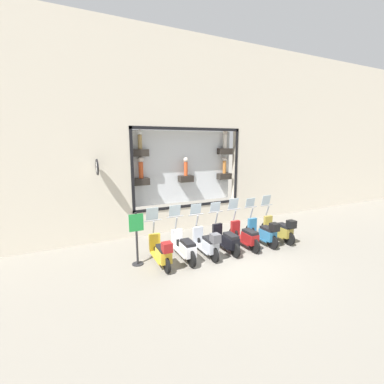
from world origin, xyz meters
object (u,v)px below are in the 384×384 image
(scooter_silver_4, at_px, (207,243))
(scooter_yellow_6, at_px, (161,252))
(scooter_olive_0, at_px, (280,229))
(scooter_red_2, at_px, (245,236))
(shop_sign_post, at_px, (137,237))
(scooter_white_5, at_px, (184,247))
(scooter_teal_1, at_px, (264,232))
(scooter_black_3, at_px, (226,240))

(scooter_silver_4, height_order, scooter_yellow_6, scooter_yellow_6)
(scooter_olive_0, xyz_separation_m, scooter_silver_4, (-0.00, 3.26, -0.00))
(scooter_olive_0, relative_size, scooter_red_2, 1.00)
(scooter_olive_0, bearing_deg, shop_sign_post, 85.93)
(scooter_olive_0, xyz_separation_m, scooter_white_5, (0.06, 4.08, -0.03))
(scooter_silver_4, bearing_deg, scooter_white_5, 85.29)
(scooter_teal_1, distance_m, scooter_silver_4, 2.45)
(scooter_red_2, relative_size, scooter_silver_4, 1.00)
(scooter_silver_4, relative_size, scooter_yellow_6, 1.00)
(scooter_olive_0, bearing_deg, scooter_silver_4, 90.05)
(scooter_red_2, xyz_separation_m, shop_sign_post, (0.33, 3.92, 0.49))
(scooter_red_2, distance_m, scooter_silver_4, 1.63)
(scooter_olive_0, bearing_deg, scooter_teal_1, 90.00)
(scooter_teal_1, distance_m, shop_sign_post, 4.78)
(scooter_red_2, xyz_separation_m, scooter_yellow_6, (-0.07, 3.26, 0.03))
(shop_sign_post, bearing_deg, scooter_red_2, -94.85)
(scooter_olive_0, height_order, scooter_white_5, scooter_white_5)
(scooter_silver_4, xyz_separation_m, scooter_white_5, (0.07, 0.82, -0.02))
(scooter_silver_4, relative_size, scooter_white_5, 0.99)
(scooter_olive_0, bearing_deg, scooter_red_2, 87.81)
(scooter_red_2, height_order, scooter_white_5, scooter_red_2)
(scooter_olive_0, relative_size, scooter_teal_1, 1.00)
(scooter_silver_4, bearing_deg, scooter_red_2, -87.71)
(scooter_teal_1, relative_size, scooter_red_2, 1.00)
(scooter_black_3, relative_size, scooter_white_5, 1.00)
(scooter_black_3, height_order, scooter_white_5, scooter_white_5)
(scooter_silver_4, bearing_deg, scooter_black_3, -85.65)
(scooter_olive_0, bearing_deg, scooter_yellow_6, 90.05)
(scooter_red_2, distance_m, scooter_white_5, 2.45)
(scooter_yellow_6, relative_size, shop_sign_post, 1.05)
(scooter_black_3, distance_m, shop_sign_post, 3.16)
(scooter_black_3, bearing_deg, scooter_yellow_6, 91.49)
(scooter_red_2, distance_m, scooter_black_3, 0.82)
(scooter_teal_1, height_order, shop_sign_post, shop_sign_post)
(scooter_black_3, distance_m, scooter_yellow_6, 2.45)
(scooter_teal_1, xyz_separation_m, scooter_black_3, (0.06, 1.63, -0.04))
(scooter_olive_0, height_order, scooter_black_3, scooter_olive_0)
(scooter_olive_0, distance_m, shop_sign_post, 5.59)
(scooter_red_2, height_order, scooter_yellow_6, scooter_red_2)
(scooter_red_2, xyz_separation_m, scooter_white_5, (0.00, 2.45, 0.01))
(shop_sign_post, bearing_deg, scooter_silver_4, -99.86)
(scooter_teal_1, distance_m, scooter_yellow_6, 4.08)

